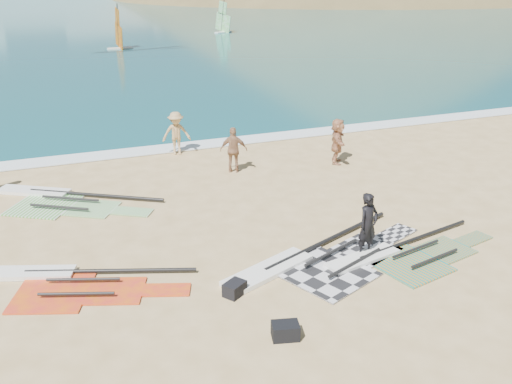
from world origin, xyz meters
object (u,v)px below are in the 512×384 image
object	(u,v)px
rig_grey	(317,261)
rig_orange	(402,256)
beachgoer_mid	(176,133)
rig_red	(66,282)
person_wetsuit	(368,225)
beachgoer_back	(234,150)
gear_bag_far	(285,331)
rig_green	(59,200)
gear_bag_near	(235,289)
beachgoer_right	(337,141)

from	to	relation	value
rig_grey	rig_orange	size ratio (longest dim) A/B	1.20
beachgoer_mid	rig_red	bearing A→B (deg)	-111.54
person_wetsuit	beachgoer_back	xyz separation A→B (m)	(-1.08, 7.58, -0.02)
gear_bag_far	beachgoer_back	xyz separation A→B (m)	(2.42, 10.13, 0.69)
rig_green	beachgoer_mid	xyz separation A→B (m)	(4.88, 3.53, 0.83)
gear_bag_near	person_wetsuit	bearing A→B (deg)	8.66
rig_green	gear_bag_far	distance (m)	10.28
beachgoer_mid	gear_bag_near	bearing A→B (deg)	-89.79
rig_green	beachgoer_mid	size ratio (longest dim) A/B	2.93
rig_grey	gear_bag_far	bearing A→B (deg)	-150.66
rig_red	rig_green	bearing A→B (deg)	108.01
gear_bag_far	person_wetsuit	xyz separation A→B (m)	(3.50, 2.55, 0.71)
rig_green	gear_bag_far	xyz separation A→B (m)	(3.91, -9.51, 0.12)
rig_grey	beachgoer_right	size ratio (longest dim) A/B	3.56
rig_red	gear_bag_far	bearing A→B (deg)	-24.15
rig_red	beachgoer_mid	size ratio (longest dim) A/B	2.87
rig_red	beachgoer_mid	distance (m)	10.46
beachgoer_mid	beachgoer_back	world-z (taller)	beachgoer_mid
rig_orange	person_wetsuit	xyz separation A→B (m)	(-0.84, 0.46, 0.83)
rig_grey	beachgoer_back	xyz separation A→B (m)	(0.35, 7.48, 0.81)
gear_bag_far	gear_bag_near	bearing A→B (deg)	102.29
rig_red	gear_bag_near	distance (m)	4.14
rig_grey	rig_green	distance (m)	9.11
rig_grey	rig_green	world-z (taller)	rig_grey
rig_green	beachgoer_back	xyz separation A→B (m)	(6.33, 0.62, 0.81)
rig_red	gear_bag_near	world-z (taller)	gear_bag_near
rig_orange	person_wetsuit	distance (m)	1.27
rig_green	rig_grey	bearing A→B (deg)	-16.82
rig_green	beachgoer_right	bearing A→B (deg)	32.93
gear_bag_far	rig_red	bearing A→B (deg)	136.20
person_wetsuit	gear_bag_near	bearing A→B (deg)	172.23
beachgoer_back	beachgoer_right	size ratio (longest dim) A/B	0.97
rig_red	gear_bag_near	bearing A→B (deg)	-8.50
beachgoer_mid	beachgoer_right	size ratio (longest dim) A/B	1.00
rig_orange	gear_bag_far	size ratio (longest dim) A/B	9.33
rig_orange	person_wetsuit	world-z (taller)	person_wetsuit
rig_grey	rig_orange	xyz separation A→B (m)	(2.26, -0.56, -0.00)
rig_grey	person_wetsuit	distance (m)	1.65
gear_bag_near	rig_grey	bearing A→B (deg)	15.44
rig_green	person_wetsuit	bearing A→B (deg)	-11.11
rig_green	gear_bag_far	size ratio (longest dim) A/B	9.18
gear_bag_near	person_wetsuit	world-z (taller)	person_wetsuit
rig_grey	rig_red	xyz separation A→B (m)	(-6.15, 1.26, -0.00)
gear_bag_near	beachgoer_right	bearing A→B (deg)	47.99
gear_bag_far	beachgoer_back	size ratio (longest dim) A/B	0.33
rig_grey	rig_orange	world-z (taller)	rig_grey
rig_grey	gear_bag_near	distance (m)	2.60
rig_green	person_wetsuit	xyz separation A→B (m)	(7.41, -6.95, 0.83)
rig_green	gear_bag_near	xyz separation A→B (m)	(3.49, -7.55, 0.11)
rig_orange	gear_bag_far	world-z (taller)	gear_bag_far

